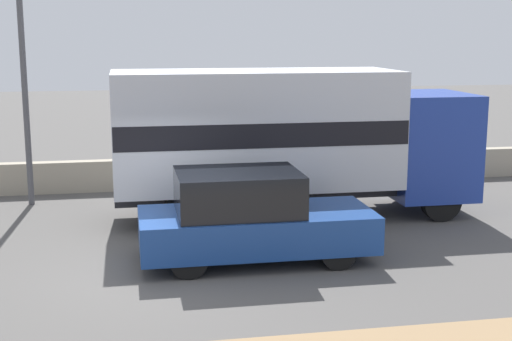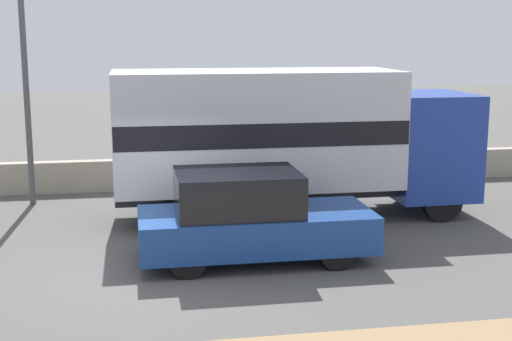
# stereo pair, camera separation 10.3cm
# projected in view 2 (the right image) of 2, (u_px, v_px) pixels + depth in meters

# --- Properties ---
(ground_plane) EXTENTS (80.00, 80.00, 0.00)m
(ground_plane) POSITION_uv_depth(u_px,v_px,m) (174.00, 269.00, 12.36)
(ground_plane) COLOR #514F4C
(stone_wall_backdrop) EXTENTS (60.00, 0.35, 0.80)m
(stone_wall_backdrop) POSITION_uv_depth(u_px,v_px,m) (158.00, 174.00, 18.67)
(stone_wall_backdrop) COLOR #A39984
(stone_wall_backdrop) RESTS_ON ground_plane
(street_lamp) EXTENTS (0.56, 0.28, 5.90)m
(street_lamp) POSITION_uv_depth(u_px,v_px,m) (24.00, 57.00, 16.42)
(street_lamp) COLOR #4C4C51
(street_lamp) RESTS_ON ground_plane
(box_truck) EXTENTS (7.87, 2.33, 3.25)m
(box_truck) POSITION_uv_depth(u_px,v_px,m) (287.00, 135.00, 15.52)
(box_truck) COLOR navy
(box_truck) RESTS_ON ground_plane
(car_hatchback) EXTENTS (4.17, 1.77, 1.64)m
(car_hatchback) POSITION_uv_depth(u_px,v_px,m) (250.00, 218.00, 12.70)
(car_hatchback) COLOR navy
(car_hatchback) RESTS_ON ground_plane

